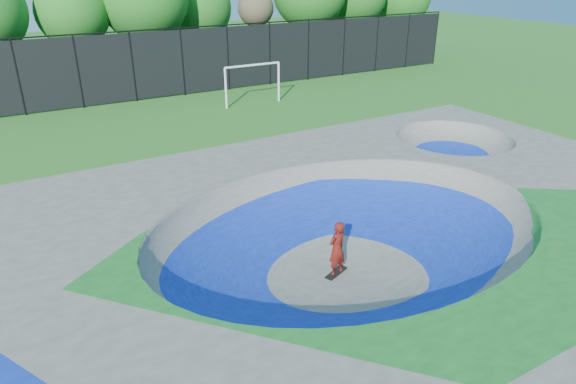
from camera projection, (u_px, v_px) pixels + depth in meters
name	position (u px, v px, depth m)	size (l,w,h in m)	color
ground	(348.00, 267.00, 13.92)	(120.00, 120.00, 0.00)	#24651C
skate_deck	(350.00, 243.00, 13.61)	(22.00, 14.00, 1.50)	gray
skater	(337.00, 249.00, 13.30)	(0.56, 0.37, 1.54)	#B81B0E
skateboard	(336.00, 273.00, 13.60)	(0.78, 0.22, 0.05)	black
soccer_goal	(253.00, 77.00, 29.08)	(3.50, 0.12, 2.31)	white
fence	(133.00, 65.00, 29.58)	(48.09, 0.09, 4.04)	black
treeline	(94.00, 4.00, 31.94)	(54.21, 8.02, 8.60)	#4B3025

